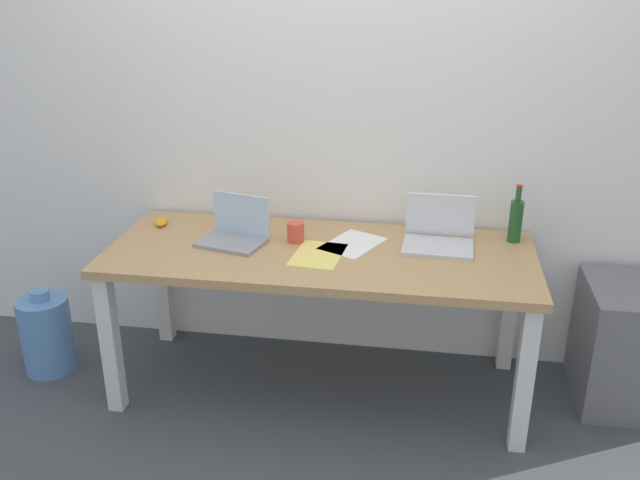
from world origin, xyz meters
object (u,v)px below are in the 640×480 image
at_px(laptop_right, 439,236).
at_px(water_cooler_jug, 47,334).
at_px(laptop_left, 235,233).
at_px(coffee_mug, 296,232).
at_px(computer_mouse, 161,222).
at_px(filing_cabinet, 625,344).
at_px(desk, 320,268).
at_px(beer_bottle, 516,220).

bearing_deg(laptop_right, water_cooler_jug, -173.95).
bearing_deg(laptop_left, coffee_mug, 10.57).
xyz_separation_m(laptop_right, water_cooler_jug, (-1.91, -0.20, -0.57)).
bearing_deg(computer_mouse, filing_cabinet, -14.77).
relative_size(desk, coffee_mug, 20.30).
xyz_separation_m(desk, water_cooler_jug, (-1.38, -0.06, -0.44)).
bearing_deg(computer_mouse, beer_bottle, -11.08).
bearing_deg(computer_mouse, desk, -26.01).
height_order(laptop_right, beer_bottle, beer_bottle).
relative_size(beer_bottle, computer_mouse, 2.73).
bearing_deg(desk, water_cooler_jug, -177.32).
distance_m(beer_bottle, coffee_mug, 1.02).
distance_m(laptop_right, filing_cabinet, 1.01).
xyz_separation_m(laptop_right, beer_bottle, (0.35, 0.11, 0.06)).
distance_m(desk, laptop_left, 0.43).
bearing_deg(filing_cabinet, desk, -174.89).
height_order(desk, filing_cabinet, desk).
bearing_deg(laptop_left, water_cooler_jug, -174.26).
relative_size(coffee_mug, water_cooler_jug, 0.21).
xyz_separation_m(laptop_right, filing_cabinet, (0.88, -0.01, -0.48)).
distance_m(desk, laptop_right, 0.56).
xyz_separation_m(laptop_left, water_cooler_jug, (-0.98, -0.10, -0.57)).
distance_m(desk, computer_mouse, 0.85).
bearing_deg(desk, beer_bottle, 15.99).
xyz_separation_m(desk, laptop_right, (0.53, 0.14, 0.13)).
xyz_separation_m(beer_bottle, computer_mouse, (-1.70, -0.06, -0.09)).
bearing_deg(laptop_left, laptop_right, 6.36).
xyz_separation_m(beer_bottle, filing_cabinet, (0.54, -0.12, -0.54)).
distance_m(computer_mouse, filing_cabinet, 2.28).
bearing_deg(coffee_mug, beer_bottle, 9.36).
distance_m(desk, filing_cabinet, 1.46).
relative_size(laptop_left, laptop_right, 1.02).
distance_m(coffee_mug, filing_cabinet, 1.61).
relative_size(desk, filing_cabinet, 3.31).
relative_size(laptop_left, coffee_mug, 3.50).
bearing_deg(beer_bottle, computer_mouse, -177.88).
distance_m(laptop_left, water_cooler_jug, 1.13).
relative_size(beer_bottle, water_cooler_jug, 0.62).
bearing_deg(beer_bottle, water_cooler_jug, -172.05).
bearing_deg(desk, coffee_mug, 146.33).
bearing_deg(laptop_left, beer_bottle, 9.62).
distance_m(computer_mouse, water_cooler_jug, 0.82).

